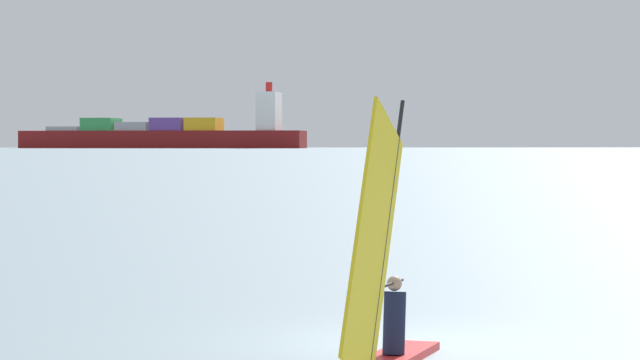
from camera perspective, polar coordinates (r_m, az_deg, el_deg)
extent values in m
plane|color=gray|center=(22.72, 3.79, -6.50)|extent=(4000.00, 4000.00, 0.00)
cube|color=red|center=(21.00, 3.24, -7.00)|extent=(1.74, 2.21, 0.12)
cylinder|color=black|center=(20.04, 2.66, -1.98)|extent=(1.05, 1.57, 3.68)
cube|color=yellow|center=(19.41, 2.13, -2.54)|extent=(1.66, 2.53, 4.00)
cylinder|color=black|center=(20.24, 2.77, -4.20)|extent=(0.85, 1.28, 0.04)
cylinder|color=#191E38|center=(20.60, 2.99, -5.73)|extent=(0.49, 0.52, 0.93)
sphere|color=tan|center=(20.53, 2.99, -4.15)|extent=(0.22, 0.22, 0.22)
cube|color=maroon|center=(873.32, -6.32, 1.62)|extent=(170.59, 94.68, 10.61)
cube|color=silver|center=(858.51, -2.05, 2.76)|extent=(19.98, 25.63, 23.16)
cylinder|color=red|center=(858.96, -2.05, 3.73)|extent=(4.00, 4.00, 6.00)
cube|color=gold|center=(866.89, -4.66, 2.24)|extent=(27.66, 30.35, 7.80)
cube|color=#59388C|center=(872.21, -6.04, 2.23)|extent=(27.66, 30.35, 7.80)
cube|color=#99999E|center=(878.02, -7.40, 2.14)|extent=(27.66, 30.35, 5.20)
cube|color=#2D8C47|center=(884.34, -8.74, 2.21)|extent=(27.66, 30.35, 7.80)
cube|color=#99999E|center=(891.10, -10.07, 2.03)|extent=(27.66, 30.35, 2.60)
cube|color=#756B56|center=(1687.66, 8.10, 1.92)|extent=(916.61, 261.22, 32.26)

